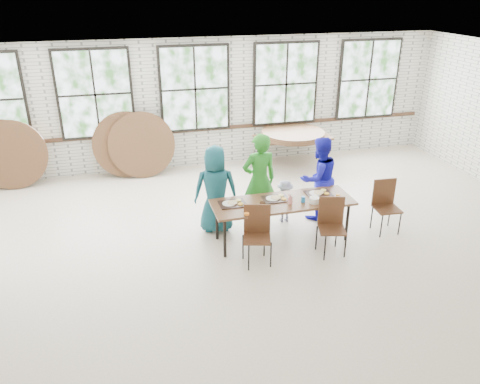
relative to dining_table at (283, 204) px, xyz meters
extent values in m
plane|color=beige|center=(-0.78, -0.52, -0.69)|extent=(12.00, 12.00, 0.00)
plane|color=white|center=(-0.78, -0.52, 2.31)|extent=(12.00, 12.00, 0.00)
plane|color=silver|center=(-0.78, 3.98, 0.81)|extent=(12.00, 0.00, 12.00)
cube|color=#422819|center=(-0.78, 3.95, 0.21)|extent=(11.80, 0.05, 0.08)
cube|color=black|center=(-2.98, 3.92, 1.19)|extent=(1.62, 0.05, 1.97)
cube|color=white|center=(-2.98, 3.89, 1.19)|extent=(1.50, 0.01, 1.85)
cube|color=black|center=(-0.78, 3.92, 1.19)|extent=(1.62, 0.05, 1.97)
cube|color=white|center=(-0.78, 3.89, 1.19)|extent=(1.50, 0.01, 1.85)
cube|color=black|center=(1.42, 3.92, 1.19)|extent=(1.62, 0.05, 1.97)
cube|color=white|center=(1.42, 3.89, 1.19)|extent=(1.50, 0.01, 1.85)
cube|color=black|center=(3.62, 3.92, 1.19)|extent=(1.62, 0.05, 1.97)
cube|color=white|center=(3.62, 3.89, 1.19)|extent=(1.50, 0.01, 1.85)
cube|color=brown|center=(0.00, 0.00, 0.03)|extent=(2.40, 0.80, 0.04)
cylinder|color=black|center=(-1.08, -0.30, -0.34)|extent=(0.05, 0.05, 0.70)
cylinder|color=black|center=(-1.08, 0.30, -0.34)|extent=(0.05, 0.05, 0.70)
cylinder|color=black|center=(1.08, -0.30, -0.34)|extent=(0.05, 0.05, 0.70)
cylinder|color=black|center=(1.08, 0.30, -0.34)|extent=(0.05, 0.05, 0.70)
cube|color=#4D2D19|center=(-0.63, -0.61, -0.24)|extent=(0.51, 0.50, 0.03)
cube|color=#4D2D19|center=(-0.58, -0.43, 0.01)|extent=(0.41, 0.15, 0.50)
cylinder|color=black|center=(-0.81, -0.78, -0.47)|extent=(0.02, 0.02, 0.44)
cylinder|color=black|center=(-0.81, -0.44, -0.47)|extent=(0.02, 0.02, 0.44)
cylinder|color=black|center=(-0.45, -0.78, -0.47)|extent=(0.02, 0.02, 0.44)
cylinder|color=black|center=(-0.45, -0.44, -0.47)|extent=(0.02, 0.02, 0.44)
cube|color=#4D2D19|center=(0.63, -0.64, -0.24)|extent=(0.51, 0.50, 0.03)
cube|color=#4D2D19|center=(0.68, -0.46, 0.01)|extent=(0.41, 0.14, 0.50)
cylinder|color=black|center=(0.45, -0.81, -0.47)|extent=(0.02, 0.02, 0.44)
cylinder|color=black|center=(0.45, -0.47, -0.47)|extent=(0.02, 0.02, 0.44)
cylinder|color=black|center=(0.81, -0.81, -0.47)|extent=(0.02, 0.02, 0.44)
cylinder|color=black|center=(0.81, -0.47, -0.47)|extent=(0.02, 0.02, 0.44)
cube|color=#4D2D19|center=(1.89, -0.21, -0.24)|extent=(0.45, 0.43, 0.03)
cube|color=#4D2D19|center=(1.90, -0.02, 0.01)|extent=(0.42, 0.06, 0.50)
cylinder|color=black|center=(1.71, -0.38, -0.47)|extent=(0.02, 0.02, 0.44)
cylinder|color=black|center=(1.71, -0.04, -0.47)|extent=(0.02, 0.02, 0.44)
cylinder|color=black|center=(2.07, -0.38, -0.47)|extent=(0.02, 0.02, 0.44)
cylinder|color=black|center=(2.07, -0.04, -0.47)|extent=(0.02, 0.02, 0.44)
imported|color=#17485A|center=(-1.02, 0.65, 0.10)|extent=(0.84, 0.61, 1.58)
imported|color=#268323|center=(-0.22, 0.65, 0.19)|extent=(0.67, 0.47, 1.75)
imported|color=#161C47|center=(0.28, 0.65, -0.28)|extent=(0.54, 0.33, 0.81)
imported|color=#1C1CC4|center=(0.93, 0.65, 0.10)|extent=(0.89, 0.76, 1.59)
cube|color=brown|center=(1.44, 3.33, 0.03)|extent=(1.80, 0.75, 0.04)
cylinder|color=black|center=(0.66, 3.05, -0.34)|extent=(0.04, 0.04, 0.70)
cylinder|color=black|center=(0.66, 3.60, -0.34)|extent=(0.04, 0.04, 0.70)
cylinder|color=black|center=(2.22, 3.05, -0.34)|extent=(0.04, 0.04, 0.70)
cylinder|color=black|center=(2.22, 3.60, -0.34)|extent=(0.04, 0.04, 0.70)
cube|color=black|center=(-0.85, 0.10, 0.06)|extent=(0.44, 0.33, 0.02)
cube|color=black|center=(-0.09, 0.10, 0.06)|extent=(0.44, 0.33, 0.02)
cube|color=black|center=(0.70, 0.11, 0.06)|extent=(0.44, 0.33, 0.02)
cylinder|color=black|center=(-0.41, -0.15, 0.10)|extent=(0.09, 0.09, 0.09)
cube|color=red|center=(0.08, -0.12, 0.11)|extent=(0.06, 0.06, 0.11)
cylinder|color=#186EB4|center=(0.32, -0.12, 0.10)|extent=(0.07, 0.07, 0.10)
cylinder|color=orange|center=(0.91, -0.21, 0.11)|extent=(0.07, 0.07, 0.11)
cylinder|color=white|center=(0.49, -0.20, 0.10)|extent=(0.17, 0.17, 0.10)
ellipsoid|color=white|center=(-0.60, -0.23, 0.08)|extent=(0.11, 0.11, 0.05)
ellipsoid|color=white|center=(0.56, -0.07, 0.08)|extent=(0.11, 0.11, 0.05)
cylinder|color=brown|center=(1.44, 3.33, 0.07)|extent=(1.50, 1.50, 0.04)
cylinder|color=brown|center=(1.44, 3.33, 0.12)|extent=(1.50, 1.50, 0.04)
cylinder|color=brown|center=(1.44, 3.33, 0.16)|extent=(1.50, 1.50, 0.04)
cylinder|color=brown|center=(-5.03, 3.73, 0.05)|extent=(1.50, 0.32, 1.48)
cylinder|color=brown|center=(-4.84, 3.63, 0.05)|extent=(1.50, 0.29, 1.49)
cylinder|color=brown|center=(-2.43, 3.73, 0.05)|extent=(1.50, 0.35, 1.48)
cylinder|color=brown|center=(-2.09, 3.63, 0.05)|extent=(1.50, 0.41, 1.47)
camera|label=1|loc=(-2.52, -6.69, 3.44)|focal=35.00mm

